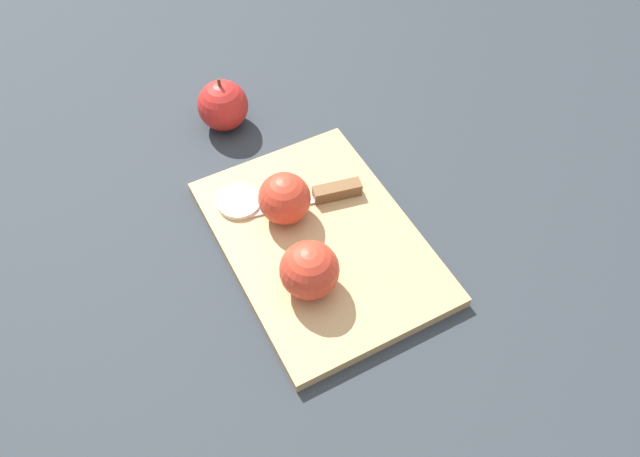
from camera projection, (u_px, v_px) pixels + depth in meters
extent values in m
plane|color=#282D33|center=(320.00, 245.00, 0.84)|extent=(4.00, 4.00, 0.00)
cube|color=tan|center=(320.00, 241.00, 0.84)|extent=(0.35, 0.25, 0.02)
sphere|color=red|center=(309.00, 270.00, 0.75)|extent=(0.07, 0.07, 0.07)
cylinder|color=beige|center=(304.00, 271.00, 0.75)|extent=(0.07, 0.01, 0.07)
sphere|color=red|center=(284.00, 198.00, 0.82)|extent=(0.07, 0.07, 0.07)
cylinder|color=beige|center=(280.00, 199.00, 0.82)|extent=(0.06, 0.03, 0.07)
cube|color=silver|center=(280.00, 207.00, 0.86)|extent=(0.03, 0.10, 0.00)
cube|color=brown|center=(337.00, 191.00, 0.87)|extent=(0.03, 0.07, 0.02)
cylinder|color=beige|center=(239.00, 202.00, 0.86)|extent=(0.06, 0.06, 0.01)
sphere|color=red|center=(223.00, 105.00, 0.95)|extent=(0.08, 0.08, 0.08)
cylinder|color=#4C3319|center=(219.00, 82.00, 0.92)|extent=(0.01, 0.00, 0.01)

